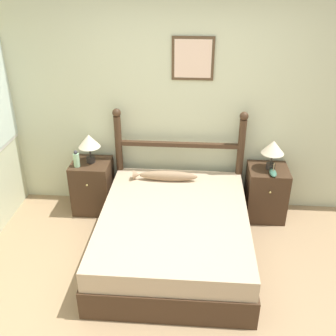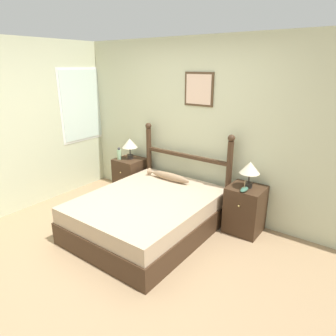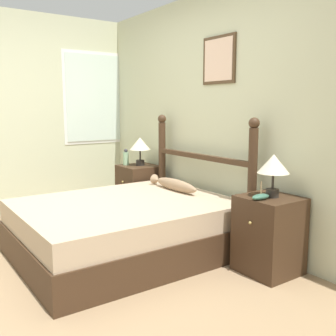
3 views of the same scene
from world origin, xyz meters
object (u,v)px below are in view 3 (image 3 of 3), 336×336
bed (125,228)px  table_lamp_left (140,145)px  table_lamp_right (273,166)px  model_boat (261,197)px  nightstand_right (269,235)px  bottle (126,158)px  nightstand_left (139,191)px  fish_pillow (174,184)px

bed → table_lamp_left: bearing=142.6°
table_lamp_right → model_boat: (0.01, -0.14, -0.23)m
nightstand_right → table_lamp_left: size_ratio=1.83×
bottle → model_boat: size_ratio=1.14×
nightstand_left → table_lamp_left: size_ratio=1.83×
model_boat → table_lamp_left: bearing=175.7°
table_lamp_right → fish_pillow: table_lamp_right is taller
nightstand_right → table_lamp_left: table_lamp_left is taller
table_lamp_left → table_lamp_right: (2.11, -0.02, 0.00)m
table_lamp_left → bed: bearing=-37.4°
nightstand_left → table_lamp_right: size_ratio=1.83×
bottle → fish_pillow: size_ratio=0.28×
nightstand_right → model_boat: (0.02, -0.14, 0.35)m
bed → model_boat: 1.32m
table_lamp_right → model_boat: 0.27m
nightstand_left → fish_pillow: bearing=-7.1°
bed → nightstand_right: size_ratio=2.97×
nightstand_left → bottle: (-0.13, -0.11, 0.42)m
table_lamp_right → bed: bearing=-143.6°
bottle → fish_pillow: bearing=-0.1°
nightstand_left → table_lamp_right: (2.12, 0.00, 0.58)m
table_lamp_left → nightstand_left: bearing=-102.5°
table_lamp_left → fish_pillow: 0.97m
model_boat → nightstand_left: bearing=176.2°
table_lamp_right → fish_pillow: 1.27m
bed → nightstand_right: (1.05, 0.78, 0.07)m
nightstand_left → bed: bearing=-36.7°
bottle → nightstand_left: bearing=41.0°
nightstand_left → model_boat: 2.16m
nightstand_right → model_boat: model_boat is taller
bottle → model_boat: bottle is taller
nightstand_left → table_lamp_right: bearing=0.1°
bottle → model_boat: 2.25m
bed → nightstand_right: nightstand_right is taller
nightstand_right → bed: bearing=-143.3°
nightstand_left → model_boat: size_ratio=3.55×
nightstand_right → table_lamp_right: 0.58m
nightstand_left → bottle: bottle is taller
nightstand_right → bottle: size_ratio=3.12×
nightstand_left → fish_pillow: 0.94m
table_lamp_left → nightstand_right: bearing=-0.5°
table_lamp_left → bottle: table_lamp_left is taller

